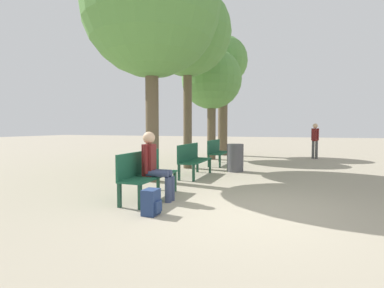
{
  "coord_description": "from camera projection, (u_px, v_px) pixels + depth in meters",
  "views": [
    {
      "loc": [
        0.78,
        -4.97,
        1.44
      ],
      "look_at": [
        -2.7,
        4.97,
        0.85
      ],
      "focal_mm": 28.0,
      "sensor_mm": 36.0,
      "label": 1
    }
  ],
  "objects": [
    {
      "name": "trash_bin",
      "position": [
        235.0,
        158.0,
        9.71
      ],
      "size": [
        0.53,
        0.53,
        0.9
      ],
      "color": "#4C4C51",
      "rests_on": "ground_plane"
    },
    {
      "name": "backpack",
      "position": [
        151.0,
        202.0,
        4.91
      ],
      "size": [
        0.27,
        0.29,
        0.42
      ],
      "color": "navy",
      "rests_on": "ground_plane"
    },
    {
      "name": "bench_row_2",
      "position": [
        217.0,
        150.0,
        11.48
      ],
      "size": [
        0.51,
        1.68,
        0.95
      ],
      "color": "#195138",
      "rests_on": "ground_plane"
    },
    {
      "name": "tree_row_2",
      "position": [
        212.0,
        80.0,
        13.27
      ],
      "size": [
        2.67,
        2.67,
        4.92
      ],
      "color": "brown",
      "rests_on": "ground_plane"
    },
    {
      "name": "tree_row_1",
      "position": [
        188.0,
        33.0,
        10.29
      ],
      "size": [
        3.02,
        3.02,
        6.23
      ],
      "color": "brown",
      "rests_on": "ground_plane"
    },
    {
      "name": "person_seated",
      "position": [
        155.0,
        164.0,
        5.88
      ],
      "size": [
        0.63,
        0.36,
        1.35
      ],
      "color": "#384260",
      "rests_on": "ground_plane"
    },
    {
      "name": "bench_row_1",
      "position": [
        192.0,
        158.0,
        8.77
      ],
      "size": [
        0.51,
        1.68,
        0.95
      ],
      "color": "#195138",
      "rests_on": "ground_plane"
    },
    {
      "name": "tree_row_0",
      "position": [
        151.0,
        8.0,
        7.74
      ],
      "size": [
        3.59,
        3.59,
        6.33
      ],
      "color": "brown",
      "rests_on": "ground_plane"
    },
    {
      "name": "bench_row_0",
      "position": [
        146.0,
        171.0,
        6.06
      ],
      "size": [
        0.51,
        1.68,
        0.95
      ],
      "color": "#195138",
      "rests_on": "ground_plane"
    },
    {
      "name": "pedestrian_near",
      "position": [
        315.0,
        139.0,
        13.64
      ],
      "size": [
        0.33,
        0.28,
        1.61
      ],
      "color": "#4C4C4C",
      "rests_on": "ground_plane"
    },
    {
      "name": "tree_row_3",
      "position": [
        223.0,
        64.0,
        15.24
      ],
      "size": [
        2.5,
        2.5,
        6.08
      ],
      "color": "brown",
      "rests_on": "ground_plane"
    },
    {
      "name": "ground_plane",
      "position": [
        246.0,
        213.0,
        5.02
      ],
      "size": [
        80.0,
        80.0,
        0.0
      ],
      "primitive_type": "plane",
      "color": "gray"
    }
  ]
}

